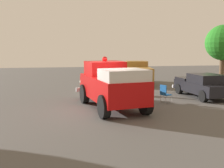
{
  "coord_description": "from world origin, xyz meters",
  "views": [
    {
      "loc": [
        -12.76,
        1.79,
        3.04
      ],
      "look_at": [
        0.24,
        -0.47,
        1.24
      ],
      "focal_mm": 42.49,
      "sensor_mm": 36.0,
      "label": 1
    }
  ],
  "objects_px": {
    "lawn_chair_by_car": "(165,93)",
    "traffic_cone": "(118,92)",
    "parked_pickup": "(138,72)",
    "spectator_seated": "(134,84)",
    "lawn_chair_near_truck": "(135,86)",
    "lawn_chair_spare": "(205,81)",
    "vintage_fire_truck": "(110,84)",
    "classic_hot_rod": "(202,85)",
    "oak_tree_distant": "(223,43)"
  },
  "relations": [
    {
      "from": "lawn_chair_by_car",
      "to": "traffic_cone",
      "type": "bearing_deg",
      "value": 43.44
    },
    {
      "from": "parked_pickup",
      "to": "spectator_seated",
      "type": "height_order",
      "value": "parked_pickup"
    },
    {
      "from": "lawn_chair_near_truck",
      "to": "lawn_chair_spare",
      "type": "xyz_separation_m",
      "value": [
        1.8,
        -5.93,
        0.0
      ]
    },
    {
      "from": "vintage_fire_truck",
      "to": "parked_pickup",
      "type": "bearing_deg",
      "value": -23.97
    },
    {
      "from": "vintage_fire_truck",
      "to": "parked_pickup",
      "type": "height_order",
      "value": "vintage_fire_truck"
    },
    {
      "from": "spectator_seated",
      "to": "traffic_cone",
      "type": "xyz_separation_m",
      "value": [
        -0.42,
        1.17,
        -0.39
      ]
    },
    {
      "from": "vintage_fire_truck",
      "to": "lawn_chair_near_truck",
      "type": "relative_size",
      "value": 6.11
    },
    {
      "from": "lawn_chair_spare",
      "to": "spectator_seated",
      "type": "xyz_separation_m",
      "value": [
        -1.9,
        6.02,
        0.11
      ]
    },
    {
      "from": "classic_hot_rod",
      "to": "traffic_cone",
      "type": "height_order",
      "value": "classic_hot_rod"
    },
    {
      "from": "vintage_fire_truck",
      "to": "lawn_chair_spare",
      "type": "relative_size",
      "value": 6.11
    },
    {
      "from": "classic_hot_rod",
      "to": "oak_tree_distant",
      "type": "xyz_separation_m",
      "value": [
        5.6,
        -4.84,
        2.72
      ]
    },
    {
      "from": "lawn_chair_near_truck",
      "to": "classic_hot_rod",
      "type": "bearing_deg",
      "value": -109.98
    },
    {
      "from": "lawn_chair_near_truck",
      "to": "lawn_chair_spare",
      "type": "relative_size",
      "value": 1.0
    },
    {
      "from": "lawn_chair_spare",
      "to": "parked_pickup",
      "type": "bearing_deg",
      "value": 52.14
    },
    {
      "from": "vintage_fire_truck",
      "to": "oak_tree_distant",
      "type": "height_order",
      "value": "oak_tree_distant"
    },
    {
      "from": "lawn_chair_near_truck",
      "to": "traffic_cone",
      "type": "relative_size",
      "value": 1.61
    },
    {
      "from": "vintage_fire_truck",
      "to": "lawn_chair_by_car",
      "type": "height_order",
      "value": "vintage_fire_truck"
    },
    {
      "from": "classic_hot_rod",
      "to": "lawn_chair_spare",
      "type": "xyz_separation_m",
      "value": [
        3.23,
        -2.0,
        -0.16
      ]
    },
    {
      "from": "lawn_chair_spare",
      "to": "oak_tree_distant",
      "type": "bearing_deg",
      "value": -50.18
    },
    {
      "from": "classic_hot_rod",
      "to": "traffic_cone",
      "type": "xyz_separation_m",
      "value": [
        0.91,
        5.18,
        -0.44
      ]
    },
    {
      "from": "lawn_chair_near_truck",
      "to": "lawn_chair_by_car",
      "type": "relative_size",
      "value": 1.0
    },
    {
      "from": "parked_pickup",
      "to": "lawn_chair_by_car",
      "type": "relative_size",
      "value": 4.9
    },
    {
      "from": "spectator_seated",
      "to": "oak_tree_distant",
      "type": "height_order",
      "value": "oak_tree_distant"
    },
    {
      "from": "classic_hot_rod",
      "to": "lawn_chair_by_car",
      "type": "height_order",
      "value": "classic_hot_rod"
    },
    {
      "from": "vintage_fire_truck",
      "to": "lawn_chair_spare",
      "type": "distance_m",
      "value": 9.67
    },
    {
      "from": "lawn_chair_spare",
      "to": "lawn_chair_near_truck",
      "type": "bearing_deg",
      "value": 106.89
    },
    {
      "from": "vintage_fire_truck",
      "to": "classic_hot_rod",
      "type": "height_order",
      "value": "vintage_fire_truck"
    },
    {
      "from": "spectator_seated",
      "to": "oak_tree_distant",
      "type": "relative_size",
      "value": 0.26
    },
    {
      "from": "lawn_chair_near_truck",
      "to": "oak_tree_distant",
      "type": "relative_size",
      "value": 0.2
    },
    {
      "from": "classic_hot_rod",
      "to": "oak_tree_distant",
      "type": "bearing_deg",
      "value": -40.84
    },
    {
      "from": "spectator_seated",
      "to": "traffic_cone",
      "type": "relative_size",
      "value": 2.03
    },
    {
      "from": "classic_hot_rod",
      "to": "lawn_chair_near_truck",
      "type": "bearing_deg",
      "value": 70.02
    },
    {
      "from": "lawn_chair_spare",
      "to": "vintage_fire_truck",
      "type": "bearing_deg",
      "value": 122.43
    },
    {
      "from": "parked_pickup",
      "to": "lawn_chair_by_car",
      "type": "height_order",
      "value": "parked_pickup"
    },
    {
      "from": "vintage_fire_truck",
      "to": "lawn_chair_near_truck",
      "type": "bearing_deg",
      "value": -33.23
    },
    {
      "from": "parked_pickup",
      "to": "vintage_fire_truck",
      "type": "bearing_deg",
      "value": 156.03
    },
    {
      "from": "parked_pickup",
      "to": "traffic_cone",
      "type": "height_order",
      "value": "parked_pickup"
    },
    {
      "from": "lawn_chair_by_car",
      "to": "traffic_cone",
      "type": "height_order",
      "value": "lawn_chair_by_car"
    },
    {
      "from": "parked_pickup",
      "to": "spectator_seated",
      "type": "relative_size",
      "value": 3.87
    },
    {
      "from": "traffic_cone",
      "to": "parked_pickup",
      "type": "bearing_deg",
      "value": -26.5
    },
    {
      "from": "classic_hot_rod",
      "to": "parked_pickup",
      "type": "bearing_deg",
      "value": 19.52
    },
    {
      "from": "vintage_fire_truck",
      "to": "classic_hot_rod",
      "type": "xyz_separation_m",
      "value": [
        1.94,
        -6.14,
        -0.45
      ]
    },
    {
      "from": "spectator_seated",
      "to": "traffic_cone",
      "type": "bearing_deg",
      "value": 109.95
    },
    {
      "from": "vintage_fire_truck",
      "to": "parked_pickup",
      "type": "distance_m",
      "value": 9.36
    },
    {
      "from": "lawn_chair_near_truck",
      "to": "lawn_chair_spare",
      "type": "distance_m",
      "value": 6.2
    },
    {
      "from": "lawn_chair_by_car",
      "to": "spectator_seated",
      "type": "height_order",
      "value": "spectator_seated"
    },
    {
      "from": "lawn_chair_near_truck",
      "to": "lawn_chair_spare",
      "type": "bearing_deg",
      "value": -73.11
    },
    {
      "from": "lawn_chair_by_car",
      "to": "oak_tree_distant",
      "type": "bearing_deg",
      "value": -48.22
    },
    {
      "from": "classic_hot_rod",
      "to": "oak_tree_distant",
      "type": "relative_size",
      "value": 0.89
    },
    {
      "from": "classic_hot_rod",
      "to": "spectator_seated",
      "type": "relative_size",
      "value": 3.46
    }
  ]
}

